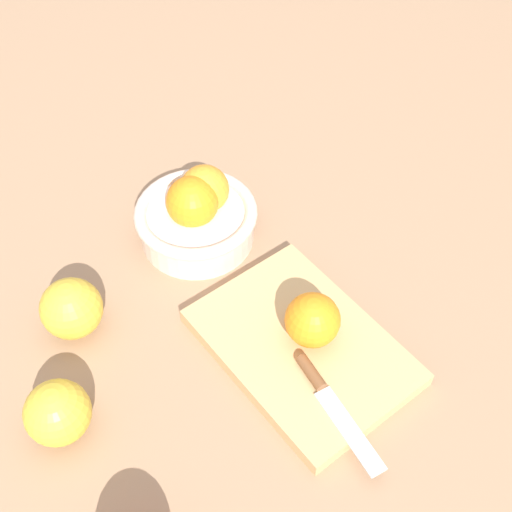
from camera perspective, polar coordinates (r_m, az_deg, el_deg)
The scene contains 7 objects.
ground_plane at distance 0.84m, azimuth -4.47°, elevation -6.68°, with size 2.40×2.40×0.00m, color #997556.
bowl at distance 0.92m, azimuth -4.97°, elevation 3.51°, with size 0.16×0.16×0.10m.
cutting_board at distance 0.82m, azimuth 3.87°, elevation -7.60°, with size 0.25×0.18×0.02m, color tan.
orange_on_board at distance 0.79m, azimuth 4.76°, elevation -5.37°, with size 0.07×0.07×0.07m, color orange.
knife at distance 0.77m, azimuth 5.98°, elevation -11.64°, with size 0.16×0.02×0.01m.
apple_front_right at distance 0.77m, azimuth -16.29°, elevation -12.49°, with size 0.07×0.07×0.07m, color gold.
apple_front_left at distance 0.84m, azimuth -15.21°, elevation -4.27°, with size 0.08×0.08×0.08m, color gold.
Camera 1 is at (0.43, -0.18, 0.70)m, focal length 47.72 mm.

